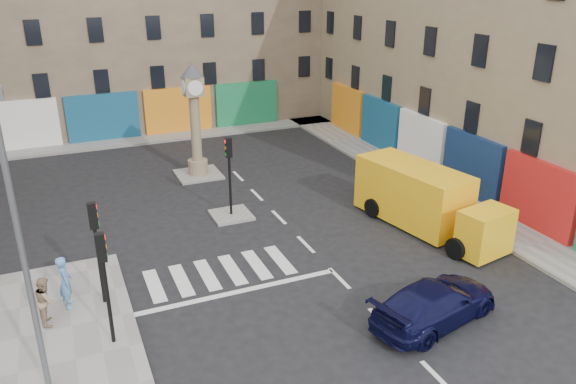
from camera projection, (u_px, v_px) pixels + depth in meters
ground at (352, 292)px, 20.24m from camera, size 120.00×120.00×0.00m
sidewalk_right at (400, 171)px, 31.91m from camera, size 2.60×30.00×0.15m
sidewalk_far at (138, 140)px, 37.67m from camera, size 32.00×2.40×0.15m
island_near at (231, 215)px, 26.30m from camera, size 1.80×1.80×0.12m
island_far at (199, 174)px, 31.42m from camera, size 2.40×2.40×0.12m
building_right at (506, 22)px, 31.23m from camera, size 10.00×30.00×16.00m
building_far at (113, 3)px, 39.46m from camera, size 32.00×10.00×17.00m
traffic_light_left_near at (104, 271)px, 16.40m from camera, size 0.28×0.22×3.70m
traffic_light_left_far at (96, 237)px, 18.44m from camera, size 0.28×0.22×3.70m
traffic_light_island at (229, 164)px, 25.36m from camera, size 0.28×0.22×3.70m
lamp_post at (19, 236)px, 13.70m from camera, size 0.50×0.25×8.30m
clock_pillar at (195, 114)px, 30.11m from camera, size 1.20×1.20×6.10m
navy_sedan at (435, 303)px, 18.31m from camera, size 5.20×3.12×1.41m
yellow_van at (424, 200)px, 24.77m from camera, size 3.58×7.63×2.67m
pedestrian_blue at (65, 282)px, 18.76m from camera, size 0.49×0.71×1.88m
pedestrian_tan at (46, 300)px, 17.95m from camera, size 0.63×0.80×1.64m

